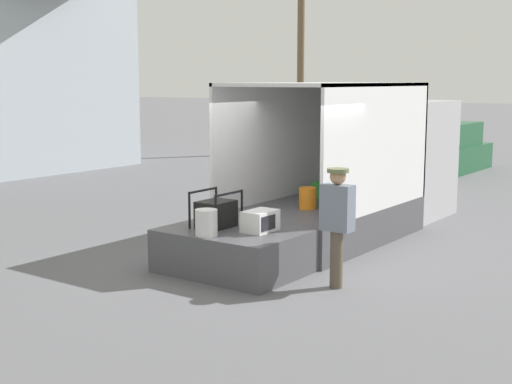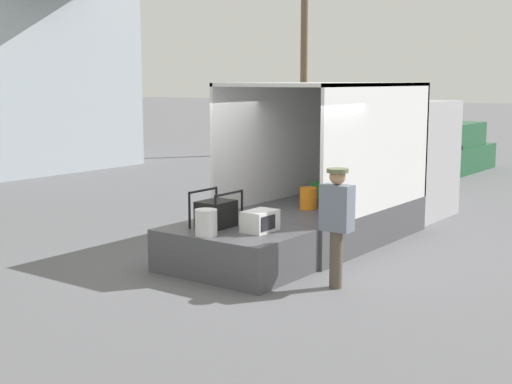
{
  "view_description": "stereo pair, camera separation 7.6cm",
  "coord_description": "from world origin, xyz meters",
  "px_view_note": "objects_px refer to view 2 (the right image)",
  "views": [
    {
      "loc": [
        -9.07,
        -6.4,
        2.87
      ],
      "look_at": [
        -0.48,
        -0.2,
        1.2
      ],
      "focal_mm": 50.0,
      "sensor_mm": 36.0,
      "label": 1
    },
    {
      "loc": [
        -9.02,
        -6.46,
        2.87
      ],
      "look_at": [
        -0.48,
        -0.2,
        1.2
      ],
      "focal_mm": 50.0,
      "sensor_mm": 36.0,
      "label": 2
    }
  ],
  "objects_px": {
    "orange_bucket": "(206,223)",
    "utility_pole": "(304,55)",
    "pickup_truck_green": "(438,153)",
    "portable_generator": "(217,213)",
    "worker_person": "(337,215)",
    "box_truck": "(371,174)",
    "microwave": "(260,221)"
  },
  "relations": [
    {
      "from": "microwave",
      "to": "utility_pole",
      "type": "bearing_deg",
      "value": 30.43
    },
    {
      "from": "box_truck",
      "to": "utility_pole",
      "type": "relative_size",
      "value": 0.8
    },
    {
      "from": "orange_bucket",
      "to": "utility_pole",
      "type": "relative_size",
      "value": 0.05
    },
    {
      "from": "utility_pole",
      "to": "pickup_truck_green",
      "type": "bearing_deg",
      "value": -111.44
    },
    {
      "from": "worker_person",
      "to": "utility_pole",
      "type": "xyz_separation_m",
      "value": [
        15.48,
        10.39,
        2.82
      ]
    },
    {
      "from": "portable_generator",
      "to": "worker_person",
      "type": "bearing_deg",
      "value": -85.43
    },
    {
      "from": "microwave",
      "to": "worker_person",
      "type": "bearing_deg",
      "value": -88.09
    },
    {
      "from": "pickup_truck_green",
      "to": "utility_pole",
      "type": "xyz_separation_m",
      "value": [
        2.62,
        6.68,
        3.22
      ]
    },
    {
      "from": "box_truck",
      "to": "pickup_truck_green",
      "type": "xyz_separation_m",
      "value": [
        8.58,
        2.04,
        -0.4
      ]
    },
    {
      "from": "portable_generator",
      "to": "utility_pole",
      "type": "bearing_deg",
      "value": 28.21
    },
    {
      "from": "box_truck",
      "to": "utility_pole",
      "type": "height_order",
      "value": "utility_pole"
    },
    {
      "from": "portable_generator",
      "to": "pickup_truck_green",
      "type": "xyz_separation_m",
      "value": [
        13.01,
        1.71,
        -0.24
      ]
    },
    {
      "from": "utility_pole",
      "to": "orange_bucket",
      "type": "bearing_deg",
      "value": -151.9
    },
    {
      "from": "portable_generator",
      "to": "utility_pole",
      "type": "xyz_separation_m",
      "value": [
        15.64,
        8.39,
        2.98
      ]
    },
    {
      "from": "worker_person",
      "to": "pickup_truck_green",
      "type": "xyz_separation_m",
      "value": [
        12.85,
        3.71,
        -0.4
      ]
    },
    {
      "from": "portable_generator",
      "to": "orange_bucket",
      "type": "relative_size",
      "value": 1.76
    },
    {
      "from": "worker_person",
      "to": "pickup_truck_green",
      "type": "relative_size",
      "value": 0.34
    },
    {
      "from": "orange_bucket",
      "to": "portable_generator",
      "type": "bearing_deg",
      "value": 25.26
    },
    {
      "from": "orange_bucket",
      "to": "pickup_truck_green",
      "type": "bearing_deg",
      "value": 8.31
    },
    {
      "from": "pickup_truck_green",
      "to": "orange_bucket",
      "type": "bearing_deg",
      "value": -171.69
    },
    {
      "from": "portable_generator",
      "to": "box_truck",
      "type": "bearing_deg",
      "value": -4.2
    },
    {
      "from": "portable_generator",
      "to": "worker_person",
      "type": "xyz_separation_m",
      "value": [
        0.16,
        -2.0,
        0.17
      ]
    },
    {
      "from": "worker_person",
      "to": "utility_pole",
      "type": "distance_m",
      "value": 18.85
    },
    {
      "from": "microwave",
      "to": "orange_bucket",
      "type": "height_order",
      "value": "orange_bucket"
    },
    {
      "from": "pickup_truck_green",
      "to": "utility_pole",
      "type": "bearing_deg",
      "value": 68.56
    },
    {
      "from": "pickup_truck_green",
      "to": "box_truck",
      "type": "bearing_deg",
      "value": -166.65
    },
    {
      "from": "microwave",
      "to": "box_truck",
      "type": "bearing_deg",
      "value": 5.34
    },
    {
      "from": "worker_person",
      "to": "box_truck",
      "type": "bearing_deg",
      "value": 21.39
    },
    {
      "from": "box_truck",
      "to": "utility_pole",
      "type": "distance_m",
      "value": 14.47
    },
    {
      "from": "box_truck",
      "to": "orange_bucket",
      "type": "bearing_deg",
      "value": 179.43
    },
    {
      "from": "worker_person",
      "to": "utility_pole",
      "type": "height_order",
      "value": "utility_pole"
    },
    {
      "from": "box_truck",
      "to": "worker_person",
      "type": "xyz_separation_m",
      "value": [
        -4.27,
        -1.67,
        0.01
      ]
    }
  ]
}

